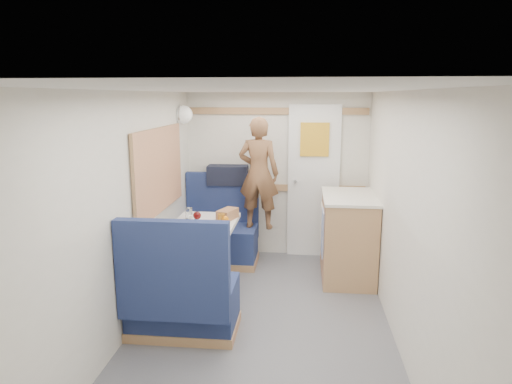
# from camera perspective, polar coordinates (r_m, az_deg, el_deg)

# --- Properties ---
(floor) EXTENTS (4.50, 4.50, 0.00)m
(floor) POSITION_cam_1_polar(r_m,az_deg,el_deg) (3.83, 0.29, -18.87)
(floor) COLOR #515156
(floor) RESTS_ON ground
(ceiling) EXTENTS (4.50, 4.50, 0.00)m
(ceiling) POSITION_cam_1_polar(r_m,az_deg,el_deg) (3.28, 0.33, 12.65)
(ceiling) COLOR silver
(ceiling) RESTS_ON wall_back
(wall_back) EXTENTS (2.20, 0.02, 2.00)m
(wall_back) POSITION_cam_1_polar(r_m,az_deg,el_deg) (5.61, 2.61, 2.10)
(wall_back) COLOR silver
(wall_back) RESTS_ON floor
(wall_left) EXTENTS (0.02, 4.50, 2.00)m
(wall_left) POSITION_cam_1_polar(r_m,az_deg,el_deg) (3.69, -16.97, -3.64)
(wall_left) COLOR silver
(wall_left) RESTS_ON floor
(wall_right) EXTENTS (0.02, 4.50, 2.00)m
(wall_right) POSITION_cam_1_polar(r_m,az_deg,el_deg) (3.49, 18.63, -4.64)
(wall_right) COLOR silver
(wall_right) RESTS_ON floor
(oak_trim_low) EXTENTS (2.15, 0.02, 0.08)m
(oak_trim_low) POSITION_cam_1_polar(r_m,az_deg,el_deg) (5.62, 2.58, 0.56)
(oak_trim_low) COLOR #A96E4C
(oak_trim_low) RESTS_ON wall_back
(oak_trim_high) EXTENTS (2.15, 0.02, 0.08)m
(oak_trim_high) POSITION_cam_1_polar(r_m,az_deg,el_deg) (5.51, 2.68, 10.08)
(oak_trim_high) COLOR #A96E4C
(oak_trim_high) RESTS_ON wall_back
(side_window) EXTENTS (0.04, 1.30, 0.72)m
(side_window) POSITION_cam_1_polar(r_m,az_deg,el_deg) (4.55, -12.07, 2.72)
(side_window) COLOR #B1BA9D
(side_window) RESTS_ON wall_left
(rear_door) EXTENTS (0.62, 0.12, 1.86)m
(rear_door) POSITION_cam_1_polar(r_m,az_deg,el_deg) (5.58, 7.20, 1.66)
(rear_door) COLOR white
(rear_door) RESTS_ON wall_back
(dinette_table) EXTENTS (0.62, 0.92, 0.72)m
(dinette_table) POSITION_cam_1_polar(r_m,az_deg,el_deg) (4.60, -6.57, -5.78)
(dinette_table) COLOR white
(dinette_table) RESTS_ON floor
(bench_far) EXTENTS (0.90, 0.59, 1.05)m
(bench_far) POSITION_cam_1_polar(r_m,az_deg,el_deg) (5.48, -4.54, -5.70)
(bench_far) COLOR #17254A
(bench_far) RESTS_ON floor
(bench_near) EXTENTS (0.90, 0.59, 1.05)m
(bench_near) POSITION_cam_1_polar(r_m,az_deg,el_deg) (3.91, -9.28, -13.32)
(bench_near) COLOR #17254A
(bench_near) RESTS_ON floor
(ledge) EXTENTS (0.90, 0.14, 0.04)m
(ledge) POSITION_cam_1_polar(r_m,az_deg,el_deg) (5.58, -4.16, 0.78)
(ledge) COLOR #A96E4C
(ledge) RESTS_ON bench_far
(dome_light) EXTENTS (0.20, 0.20, 0.20)m
(dome_light) POSITION_cam_1_polar(r_m,az_deg,el_deg) (5.30, -9.03, 9.55)
(dome_light) COLOR white
(dome_light) RESTS_ON wall_left
(galley_counter) EXTENTS (0.57, 0.92, 0.92)m
(galley_counter) POSITION_cam_1_polar(r_m,az_deg,el_deg) (5.07, 11.37, -5.42)
(galley_counter) COLOR #A96E4C
(galley_counter) RESTS_ON floor
(person) EXTENTS (0.50, 0.36, 1.28)m
(person) POSITION_cam_1_polar(r_m,az_deg,el_deg) (5.21, 0.33, 2.36)
(person) COLOR brown
(person) RESTS_ON bench_far
(duffel_bag) EXTENTS (0.49, 0.24, 0.23)m
(duffel_bag) POSITION_cam_1_polar(r_m,az_deg,el_deg) (5.55, -3.55, 2.14)
(duffel_bag) COLOR black
(duffel_bag) RESTS_ON ledge
(tray) EXTENTS (0.33, 0.39, 0.02)m
(tray) POSITION_cam_1_polar(r_m,az_deg,el_deg) (4.39, -6.08, -4.38)
(tray) COLOR silver
(tray) RESTS_ON dinette_table
(orange_fruit) EXTENTS (0.07, 0.07, 0.07)m
(orange_fruit) POSITION_cam_1_polar(r_m,az_deg,el_deg) (4.47, -3.88, -3.46)
(orange_fruit) COLOR orange
(orange_fruit) RESTS_ON tray
(cheese_block) EXTENTS (0.11, 0.08, 0.03)m
(cheese_block) POSITION_cam_1_polar(r_m,az_deg,el_deg) (4.28, -7.10, -4.51)
(cheese_block) COLOR #DAC07E
(cheese_block) RESTS_ON tray
(wine_glass) EXTENTS (0.08, 0.08, 0.17)m
(wine_glass) POSITION_cam_1_polar(r_m,az_deg,el_deg) (4.35, -7.37, -3.02)
(wine_glass) COLOR white
(wine_glass) RESTS_ON dinette_table
(tumbler_left) EXTENTS (0.07, 0.07, 0.12)m
(tumbler_left) POSITION_cam_1_polar(r_m,az_deg,el_deg) (4.24, -10.71, -4.41)
(tumbler_left) COLOR white
(tumbler_left) RESTS_ON dinette_table
(tumbler_mid) EXTENTS (0.07, 0.07, 0.12)m
(tumbler_mid) POSITION_cam_1_polar(r_m,az_deg,el_deg) (4.72, -8.40, -2.66)
(tumbler_mid) COLOR white
(tumbler_mid) RESTS_ON dinette_table
(beer_glass) EXTENTS (0.07, 0.07, 0.11)m
(beer_glass) POSITION_cam_1_polar(r_m,az_deg,el_deg) (4.49, -4.37, -3.40)
(beer_glass) COLOR #8F5514
(beer_glass) RESTS_ON dinette_table
(pepper_grinder) EXTENTS (0.03, 0.03, 0.09)m
(pepper_grinder) POSITION_cam_1_polar(r_m,az_deg,el_deg) (4.48, -7.49, -3.60)
(pepper_grinder) COLOR black
(pepper_grinder) RESTS_ON dinette_table
(salt_grinder) EXTENTS (0.04, 0.04, 0.10)m
(salt_grinder) POSITION_cam_1_polar(r_m,az_deg,el_deg) (4.49, -8.14, -3.55)
(salt_grinder) COLOR white
(salt_grinder) RESTS_ON dinette_table
(bread_loaf) EXTENTS (0.21, 0.28, 0.10)m
(bread_loaf) POSITION_cam_1_polar(r_m,az_deg,el_deg) (4.68, -3.58, -2.79)
(bread_loaf) COLOR brown
(bread_loaf) RESTS_ON dinette_table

